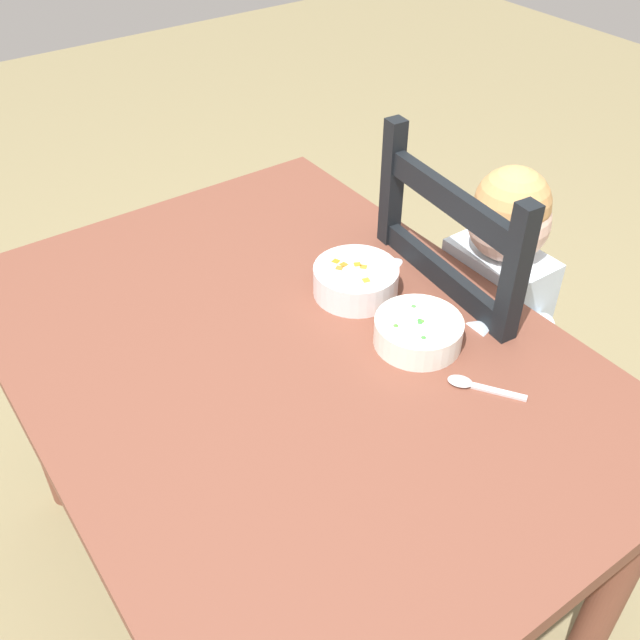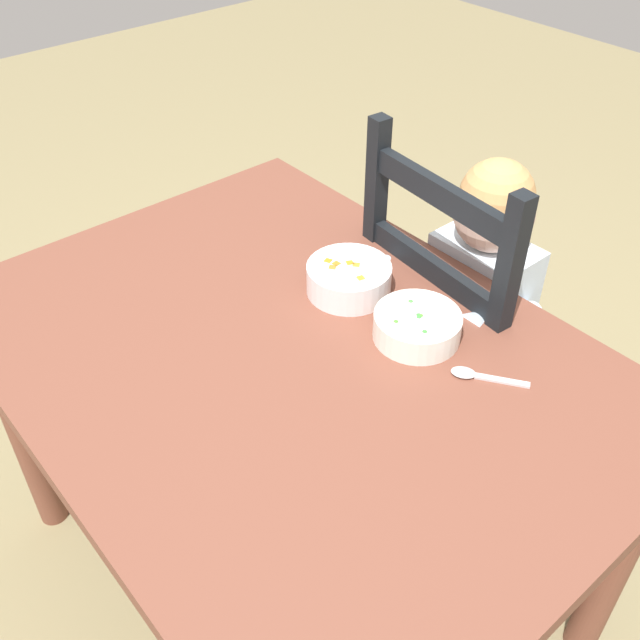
{
  "view_description": "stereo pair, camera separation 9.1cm",
  "coord_description": "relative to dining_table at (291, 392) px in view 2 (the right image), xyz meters",
  "views": [
    {
      "loc": [
        0.84,
        -0.53,
        1.61
      ],
      "look_at": [
        0.01,
        0.06,
        0.78
      ],
      "focal_mm": 40.7,
      "sensor_mm": 36.0,
      "label": 1
    },
    {
      "loc": [
        0.79,
        -0.6,
        1.61
      ],
      "look_at": [
        0.01,
        0.06,
        0.78
      ],
      "focal_mm": 40.7,
      "sensor_mm": 36.0,
      "label": 2
    }
  ],
  "objects": [
    {
      "name": "ground_plane",
      "position": [
        0.0,
        0.0,
        -0.63
      ],
      "size": [
        8.0,
        8.0,
        0.0
      ],
      "primitive_type": "plane",
      "color": "#857852"
    },
    {
      "name": "dining_table",
      "position": [
        0.0,
        0.0,
        0.0
      ],
      "size": [
        1.25,
        0.91,
        0.73
      ],
      "color": "brown",
      "rests_on": "ground"
    },
    {
      "name": "dining_chair",
      "position": [
        0.02,
        0.5,
        -0.16
      ],
      "size": [
        0.46,
        0.46,
        1.01
      ],
      "color": "black",
      "rests_on": "ground"
    },
    {
      "name": "child_figure",
      "position": [
        0.03,
        0.5,
        -0.0
      ],
      "size": [
        0.32,
        0.31,
        0.95
      ],
      "color": "silver",
      "rests_on": "ground"
    },
    {
      "name": "bowl_of_peas",
      "position": [
        0.12,
        0.21,
        0.13
      ],
      "size": [
        0.16,
        0.16,
        0.05
      ],
      "color": "white",
      "rests_on": "dining_table"
    },
    {
      "name": "bowl_of_carrots",
      "position": [
        -0.07,
        0.21,
        0.14
      ],
      "size": [
        0.17,
        0.17,
        0.06
      ],
      "color": "white",
      "rests_on": "dining_table"
    },
    {
      "name": "spoon",
      "position": [
        0.26,
        0.21,
        0.11
      ],
      "size": [
        0.12,
        0.09,
        0.01
      ],
      "color": "silver",
      "rests_on": "dining_table"
    }
  ]
}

